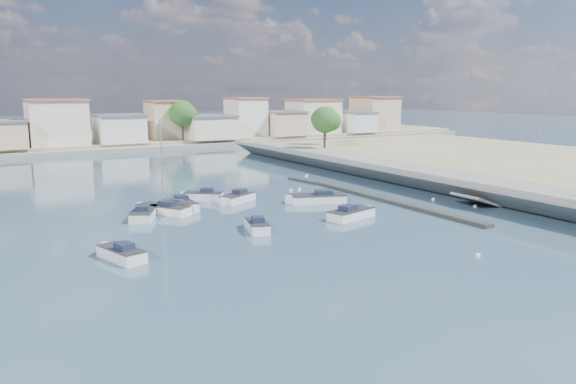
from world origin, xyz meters
The scene contains 18 objects.
ground centered at (0.00, 40.00, 0.00)m, with size 400.00×400.00×0.00m, color #2B4156.
seawall_walkway centered at (18.50, 13.00, 0.90)m, with size 5.00×90.00×1.80m, color slate.
seawall_embankment centered at (40.10, 12.99, 0.85)m, with size 49.65×90.00×2.90m.
breakwater centered at (6.90, 12.69, 0.17)m, with size 2.00×31.02×0.35m.
far_shore_land centered at (0.00, 92.00, 0.70)m, with size 160.00×40.00×1.40m, color gray.
far_shore_quay centered at (0.00, 71.00, 0.40)m, with size 160.00×2.50×0.80m, color slate.
far_town centered at (10.71, 76.92, 4.93)m, with size 113.01×12.80×8.35m.
shore_trees centered at (8.34, 68.11, 6.22)m, with size 74.56×38.32×7.92m.
motorboat_a centered at (-21.84, 3.96, 0.38)m, with size 2.67×4.56×1.48m.
motorboat_b centered at (-10.13, 6.36, 0.38)m, with size 2.40×4.16×1.48m.
motorboat_c centered at (0.35, 13.55, 0.38)m, with size 6.23×3.96×1.48m.
motorboat_d centered at (-6.64, 17.78, 0.38)m, with size 4.64×3.62×1.48m.
motorboat_e centered at (-16.77, 15.63, 0.38)m, with size 3.73×5.12×1.48m.
motorboat_f centered at (-9.19, 20.84, 0.38)m, with size 4.17×3.70×1.48m.
motorboat_g centered at (-12.44, 17.21, 0.38)m, with size 1.78×5.13×1.48m.
motorboat_h centered at (-0.52, 5.98, 0.38)m, with size 5.38×3.05×1.48m.
sailboat centered at (-14.91, 16.50, 0.42)m, with size 4.44×5.40×9.00m.
mooring_buoys centered at (6.36, 12.48, 0.05)m, with size 13.58×37.51×0.40m.
Camera 1 is at (-30.56, -33.79, 11.47)m, focal length 35.00 mm.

